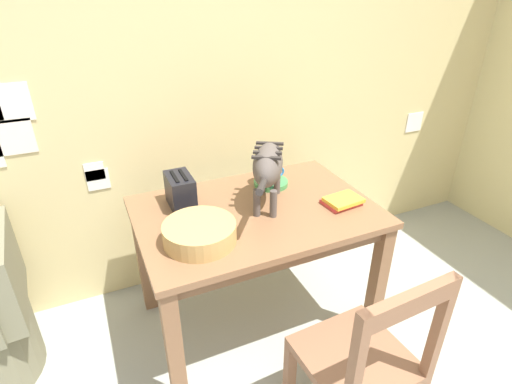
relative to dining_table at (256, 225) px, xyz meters
The scene contains 10 objects.
wall_rear 0.87m from the dining_table, 97.67° to the left, with size 5.08×0.11×2.50m.
dining_table is the anchor object (origin of this frame).
cat 0.32m from the dining_table, 28.14° to the left, with size 0.37×0.57×0.32m.
saucer_bowl 0.30m from the dining_table, 48.61° to the left, with size 0.19×0.19×0.03m, color #3F8E4A.
coffee_mug 0.33m from the dining_table, 48.08° to the left, with size 0.12×0.08×0.08m.
magazine 0.35m from the dining_table, 164.05° to the right, with size 0.27×0.20×0.01m, color teal.
book_stack 0.47m from the dining_table, 17.78° to the right, with size 0.20×0.16×0.04m.
wicker_basket 0.40m from the dining_table, 155.77° to the right, with size 0.33×0.33×0.09m.
toaster 0.43m from the dining_table, 150.56° to the left, with size 0.12×0.20×0.18m.
wooden_chair_near 0.82m from the dining_table, 82.09° to the right, with size 0.44×0.44×0.92m.
Camera 1 is at (-0.64, -0.16, 1.80)m, focal length 28.47 mm.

